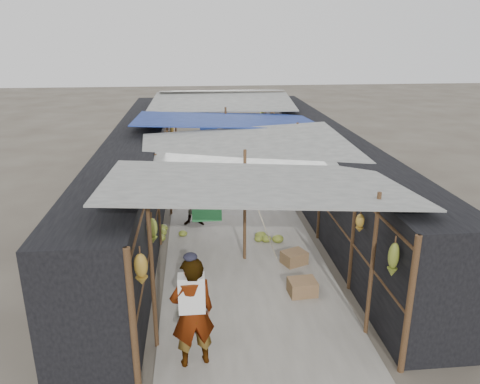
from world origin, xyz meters
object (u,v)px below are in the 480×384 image
object	(u,v)px
black_basin	(274,177)
vendor_elderly	(192,313)
shopper_blue	(196,200)
vendor_seated	(278,173)
crate_near	(294,258)

from	to	relation	value
black_basin	vendor_elderly	xyz separation A→B (m)	(-2.88, -9.52, 0.85)
shopper_blue	vendor_seated	world-z (taller)	shopper_blue
vendor_elderly	shopper_blue	world-z (taller)	vendor_elderly
crate_near	vendor_elderly	distance (m)	3.95
crate_near	black_basin	bearing A→B (deg)	61.10
vendor_elderly	shopper_blue	xyz separation A→B (m)	(0.11, 5.64, -0.20)
shopper_blue	vendor_elderly	bearing A→B (deg)	-82.79
crate_near	vendor_seated	size ratio (longest dim) A/B	0.53
vendor_seated	crate_near	bearing A→B (deg)	6.33
black_basin	vendor_elderly	distance (m)	9.98
crate_near	vendor_seated	world-z (taller)	vendor_seated
shopper_blue	vendor_seated	distance (m)	4.13
vendor_elderly	shopper_blue	size ratio (longest dim) A/B	1.28
crate_near	black_basin	size ratio (longest dim) A/B	0.92
vendor_elderly	crate_near	bearing A→B (deg)	-139.36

